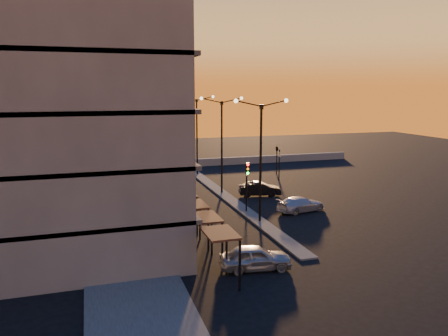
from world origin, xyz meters
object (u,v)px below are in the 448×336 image
car_hatchback (255,257)px  streetlamp_mid (222,138)px  traffic_light_main (247,179)px  car_sedan (260,189)px  car_wagon (301,204)px

car_hatchback → streetlamp_mid: bearing=-2.6°
traffic_light_main → car_sedan: size_ratio=1.05×
streetlamp_mid → car_wagon: (4.50, -8.13, -4.97)m
car_wagon → car_hatchback: bearing=129.2°
car_hatchback → car_wagon: size_ratio=0.96×
traffic_light_main → car_wagon: (4.50, -1.00, -2.26)m
streetlamp_mid → car_wagon: bearing=-61.0°
car_sedan → car_wagon: (1.22, -6.21, -0.04)m
traffic_light_main → car_sedan: traffic_light_main is taller
car_hatchback → car_sedan: (6.90, 16.35, -0.04)m
streetlamp_mid → car_wagon: 10.53m
streetlamp_mid → car_sedan: bearing=-30.3°
traffic_light_main → car_sedan: bearing=57.8°
traffic_light_main → car_sedan: (3.28, 5.21, -2.22)m
car_hatchback → traffic_light_main: bearing=-9.4°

